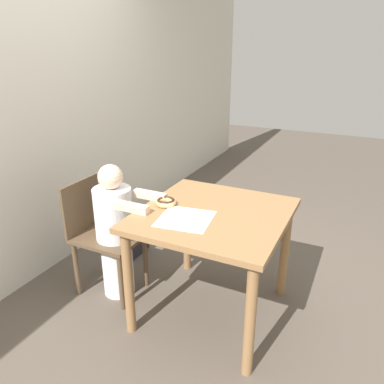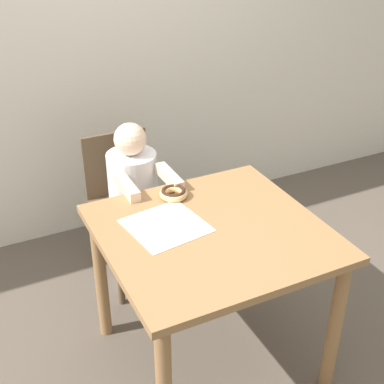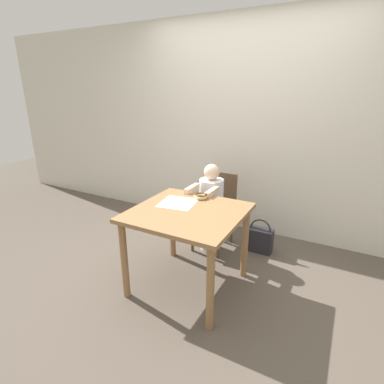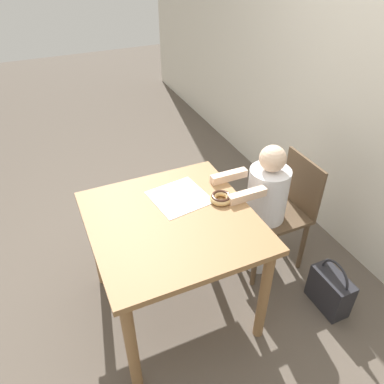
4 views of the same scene
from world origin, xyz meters
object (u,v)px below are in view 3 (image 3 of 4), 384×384
Objects in this scene: chair at (215,209)px; child_figure at (211,209)px; donut at (201,196)px; handbag at (260,239)px.

child_figure reaches higher than chair.
donut is (0.06, -0.49, 0.33)m from chair.
child_figure is (0.00, -0.12, 0.05)m from chair.
chair is 0.84× the size of child_figure.
chair is 0.13m from child_figure.
child_figure is 0.64m from handbag.
child_figure is 0.47m from donut.
chair is 6.31× the size of donut.
donut is (0.06, -0.37, 0.28)m from child_figure.
child_figure is 2.57× the size of handbag.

